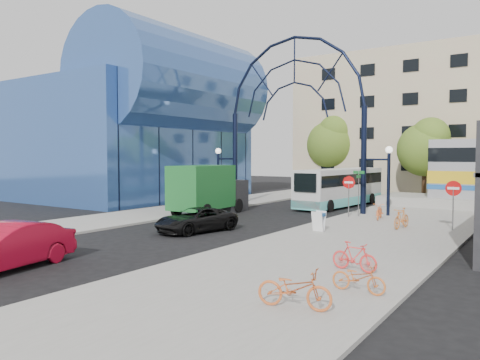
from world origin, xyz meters
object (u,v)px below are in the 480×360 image
Objects in this scene: city_bus at (340,187)px; black_suv at (196,220)px; green_truck at (209,190)px; stop_sign at (349,186)px; do_not_enter_sign at (453,193)px; bike_near_a at (380,211)px; bike_far_c at (294,288)px; red_sedan at (6,247)px; street_name_sign at (359,184)px; bike_far_a at (358,278)px; tree_north_b at (333,142)px; tree_north_a at (426,146)px; sandwich_board at (319,219)px; bike_far_b at (354,257)px; gateway_arch at (294,88)px; bike_near_b at (401,218)px.

black_suv is at bearing -90.88° from city_bus.
green_truck is 1.48× the size of black_suv.
stop_sign reaches higher than do_not_enter_sign.
bike_near_a is 17.38m from bike_far_c.
red_sedan is 19.81m from bike_near_a.
stop_sign is 0.74m from street_name_sign.
black_suv is 2.87× the size of bike_far_a.
tree_north_b reaches higher than bike_far_a.
city_bus is (-9.28, 8.30, -0.49)m from do_not_enter_sign.
bike_far_a is at bearing -80.69° from tree_north_a.
sandwich_board is at bearing -67.89° from city_bus.
red_sedan is (-5.60, -12.65, 0.04)m from sandwich_board.
bike_far_a is (5.25, -8.90, -0.22)m from sandwich_board.
street_name_sign reaches higher than bike_far_b.
gateway_arch reaches higher than stop_sign.
bike_far_a is (14.37, -11.82, -1.08)m from green_truck.
street_name_sign is 2.83× the size of sandwich_board.
stop_sign is at bearing 162.12° from do_not_enter_sign.
street_name_sign is at bearing -15.07° from gateway_arch.
bike_near_b is 1.14× the size of bike_far_a.
stop_sign is 13.76m from bike_far_b.
bike_near_a is at bearing -47.11° from city_bus.
stop_sign is 1.64× the size of bike_far_a.
green_truck is (-14.52, -1.10, -0.37)m from do_not_enter_sign.
street_name_sign is (5.20, -1.40, -6.43)m from gateway_arch.
stop_sign is at bearing 28.02° from bike_far_b.
do_not_enter_sign is at bearing -53.26° from tree_north_b.
street_name_sign reaches higher than black_suv.
green_truck is at bearing 133.82° from black_suv.
tree_north_b is 21.36m from bike_near_a.
do_not_enter_sign is 2.77m from bike_near_b.
sandwich_board is 6.10m from bike_near_a.
bike_near_a is 1.03× the size of bike_near_b.
bike_far_c is (8.31, -23.39, -0.87)m from city_bus.
city_bus is at bearing -64.31° from tree_north_b.
bike_near_b is 0.93× the size of bike_far_c.
gateway_arch is 16.72m from tree_north_b.
city_bus reaches higher than bike_near_a.
stop_sign is 6.51m from do_not_enter_sign.
bike_near_a is (6.46, 8.97, -0.02)m from black_suv.
red_sedan is at bearing -113.90° from sandwich_board.
red_sedan is 10.16m from bike_far_c.
do_not_enter_sign is 10.85m from bike_far_b.
sandwich_board reaches higher than bike_far_c.
green_truck is 3.61× the size of bike_near_a.
city_bus is at bearing 107.49° from sandwich_board.
tree_north_a is 3.89× the size of bike_near_a.
stop_sign is at bearing 151.85° from bike_near_b.
tree_north_b is (-10.00, 4.00, 0.66)m from tree_north_a.
bike_far_c is at bearing -49.77° from green_truck.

